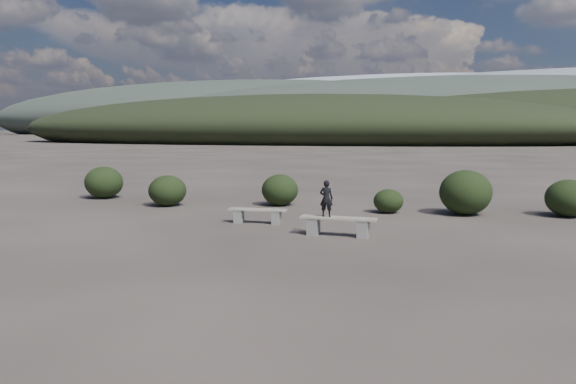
% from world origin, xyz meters
% --- Properties ---
extents(ground, '(1200.00, 1200.00, 0.00)m').
position_xyz_m(ground, '(0.00, 0.00, 0.00)').
color(ground, '#312A26').
rests_on(ground, ground).
extents(bench_left, '(1.61, 0.45, 0.40)m').
position_xyz_m(bench_left, '(-1.21, 5.32, 0.24)').
color(bench_left, slate).
rests_on(bench_left, ground).
extents(bench_right, '(1.84, 0.42, 0.46)m').
position_xyz_m(bench_right, '(1.24, 4.14, 0.28)').
color(bench_right, slate).
rests_on(bench_right, ground).
extents(seated_person, '(0.33, 0.22, 0.88)m').
position_xyz_m(seated_person, '(0.95, 4.14, 0.90)').
color(seated_person, black).
rests_on(seated_person, bench_right).
extents(shrub_a, '(1.25, 1.25, 1.02)m').
position_xyz_m(shrub_a, '(-5.24, 7.75, 0.51)').
color(shrub_a, black).
rests_on(shrub_a, ground).
extents(shrub_b, '(1.22, 1.22, 1.05)m').
position_xyz_m(shrub_b, '(-1.68, 8.91, 0.52)').
color(shrub_b, black).
rests_on(shrub_b, ground).
extents(shrub_c, '(0.91, 0.91, 0.73)m').
position_xyz_m(shrub_c, '(1.99, 8.24, 0.37)').
color(shrub_c, black).
rests_on(shrub_c, ground).
extents(shrub_d, '(1.53, 1.53, 1.34)m').
position_xyz_m(shrub_d, '(4.24, 8.52, 0.67)').
color(shrub_d, black).
rests_on(shrub_d, ground).
extents(shrub_e, '(1.31, 1.31, 1.09)m').
position_xyz_m(shrub_e, '(7.12, 8.95, 0.55)').
color(shrub_e, black).
rests_on(shrub_e, ground).
extents(shrub_f, '(1.39, 1.39, 1.17)m').
position_xyz_m(shrub_f, '(-8.52, 8.99, 0.59)').
color(shrub_f, black).
rests_on(shrub_f, ground).
extents(mountain_ridges, '(500.00, 400.00, 56.00)m').
position_xyz_m(mountain_ridges, '(-7.48, 339.06, 10.84)').
color(mountain_ridges, black).
rests_on(mountain_ridges, ground).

